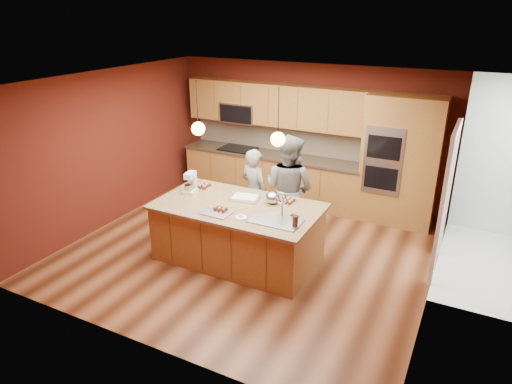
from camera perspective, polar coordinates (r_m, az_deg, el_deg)
The scene contains 24 objects.
floor at distance 7.42m, azimuth -0.89°, elevation -7.36°, with size 5.50×5.50×0.00m, color #442010.
ceiling at distance 6.54m, azimuth -1.03°, elevation 13.75°, with size 5.50×5.50×0.00m, color silver.
wall_back at distance 9.05m, azimuth 6.52°, elevation 7.21°, with size 5.50×5.50×0.00m, color #4D1810.
wall_front at distance 4.98m, azimuth -14.61°, elevation -6.15°, with size 5.50×5.50×0.00m, color #4D1810.
wall_left at distance 8.45m, azimuth -17.76°, elevation 5.22°, with size 5.00×5.00×0.00m, color #4D1810.
wall_right at distance 6.16m, azimuth 22.30°, elevation -1.55°, with size 5.00×5.00×0.00m, color #4D1810.
cabinet_run at distance 9.17m, azimuth 1.88°, elevation 5.18°, with size 3.74×0.64×2.30m.
oven_column at distance 8.37m, azimuth 17.60°, elevation 3.67°, with size 1.30×0.62×2.30m.
doorway_trim at distance 7.01m, azimuth 22.49°, elevation -1.42°, with size 0.08×1.11×2.20m, color white, non-canonical shape.
pendant_left at distance 6.78m, azimuth -7.24°, elevation 7.89°, with size 0.20×0.20×0.80m.
pendant_right at distance 6.17m, azimuth 2.76°, elevation 6.63°, with size 0.20×0.20×0.80m.
island at distance 6.99m, azimuth -2.17°, elevation -5.00°, with size 2.47×1.38×1.29m.
person_left at distance 7.73m, azimuth -0.22°, elevation 0.05°, with size 0.55×0.36×1.50m, color black.
person_right at distance 7.42m, azimuth 4.13°, elevation 0.34°, with size 0.88×0.69×1.81m, color slate.
stand_mixer at distance 7.29m, azimuth -8.20°, elevation 1.00°, with size 0.21×0.27×0.34m.
sheet_cake at distance 7.01m, azimuth -1.38°, elevation -0.73°, with size 0.48×0.39×0.05m.
cooling_rack at distance 6.56m, azimuth -4.99°, elevation -2.59°, with size 0.42×0.30×0.02m, color #9FA1A5.
mixing_bowl at distance 6.84m, azimuth 2.07°, elevation -0.71°, with size 0.23×0.23×0.19m, color #B2B3B8.
plate at distance 6.40m, azimuth -1.91°, elevation -3.18°, with size 0.17×0.17×0.01m, color silver.
tumbler at distance 6.14m, azimuth 4.92°, elevation -3.68°, with size 0.08×0.08×0.16m, color #34180E.
phone at distance 6.47m, azimuth 4.88°, elevation -2.98°, with size 0.12×0.06×0.01m, color black.
cupcakes_left at distance 7.52m, azimuth -6.46°, elevation 0.89°, with size 0.17×0.26×0.08m, color #B07343, non-canonical shape.
cupcakes_rack at distance 6.60m, azimuth -4.46°, elevation -2.04°, with size 0.21×0.14×0.06m, color #B07343, non-canonical shape.
cupcakes_right at distance 6.92m, azimuth 3.93°, elevation -1.00°, with size 0.22×0.22×0.07m, color #B07343, non-canonical shape.
Camera 1 is at (3.03, -5.71, 3.64)m, focal length 32.00 mm.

